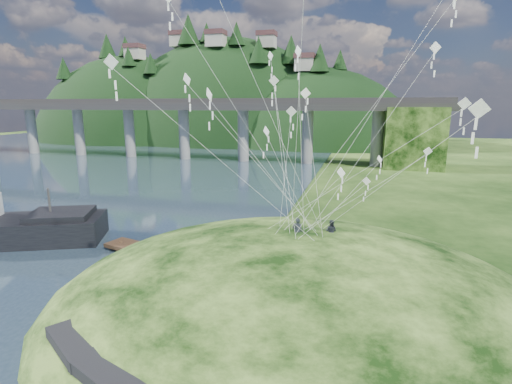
# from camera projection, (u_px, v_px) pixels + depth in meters

# --- Properties ---
(ground) EXTENTS (320.00, 320.00, 0.00)m
(ground) POSITION_uv_depth(u_px,v_px,m) (177.00, 307.00, 27.23)
(ground) COLOR black
(ground) RESTS_ON ground
(grass_hill) EXTENTS (36.00, 32.00, 13.00)m
(grass_hill) POSITION_uv_depth(u_px,v_px,m) (297.00, 328.00, 27.40)
(grass_hill) COLOR black
(grass_hill) RESTS_ON ground
(bridge) EXTENTS (160.00, 11.00, 15.00)m
(bridge) POSITION_uv_depth(u_px,v_px,m) (204.00, 120.00, 97.96)
(bridge) COLOR #2D2B2B
(bridge) RESTS_ON ground
(far_ridge) EXTENTS (153.00, 70.00, 94.50)m
(far_ridge) POSITION_uv_depth(u_px,v_px,m) (216.00, 160.00, 155.13)
(far_ridge) COLOR black
(far_ridge) RESTS_ON ground
(wooden_dock) EXTENTS (14.60, 6.02, 1.04)m
(wooden_dock) POSITION_uv_depth(u_px,v_px,m) (170.00, 256.00, 35.15)
(wooden_dock) COLOR #3E2719
(wooden_dock) RESTS_ON ground
(kite_flyers) EXTENTS (3.09, 1.56, 2.00)m
(kite_flyers) POSITION_uv_depth(u_px,v_px,m) (318.00, 219.00, 27.42)
(kite_flyers) COLOR #252931
(kite_flyers) RESTS_ON ground
(kite_swarm) EXTENTS (17.80, 17.37, 21.43)m
(kite_swarm) POSITION_uv_depth(u_px,v_px,m) (312.00, 72.00, 24.70)
(kite_swarm) COLOR white
(kite_swarm) RESTS_ON ground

